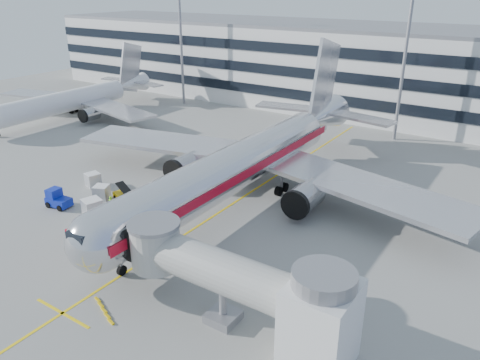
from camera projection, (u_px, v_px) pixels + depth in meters
The scene contains 15 objects.
ground at pixel (183, 235), 45.68m from camera, with size 180.00×180.00×0.00m, color gray.
lead_in_line at pixel (240, 199), 53.35m from camera, with size 0.25×70.00×0.01m, color yellow.
stop_bar at pixel (62, 313), 34.93m from camera, with size 6.00×0.25×0.01m, color yellow.
main_jet at pixel (248, 160), 53.02m from camera, with size 50.95×48.70×16.06m.
jet_bridge at pixel (242, 284), 31.83m from camera, with size 17.80×4.50×7.00m.
terminal at pixel (382, 70), 87.11m from camera, with size 150.00×24.25×15.60m.
light_mast_west at pixel (180, 27), 89.95m from camera, with size 2.40×1.20×25.45m.
light_mast_centre at pixel (407, 42), 68.05m from camera, with size 2.40×1.20×25.45m.
second_jet at pixel (72, 100), 84.89m from camera, with size 38.21×36.52×12.04m.
belt_loader at pixel (126, 198), 52.41m from camera, with size 4.28×2.49×2.00m.
baggage_tug at pixel (57, 199), 51.28m from camera, with size 2.86×1.97×2.05m.
cargo_container_left at pixel (102, 192), 53.04m from camera, with size 2.06×2.06×1.66m.
cargo_container_right at pixel (93, 180), 56.52m from camera, with size 1.90×1.90×1.64m.
cargo_container_front at pixel (92, 208), 49.20m from camera, with size 2.22×2.22×1.88m.
ramp_worker at pixel (111, 204), 50.13m from camera, with size 0.65×0.42×1.77m, color #7BE718.
Camera 1 is at (26.72, -30.22, 22.78)m, focal length 35.00 mm.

